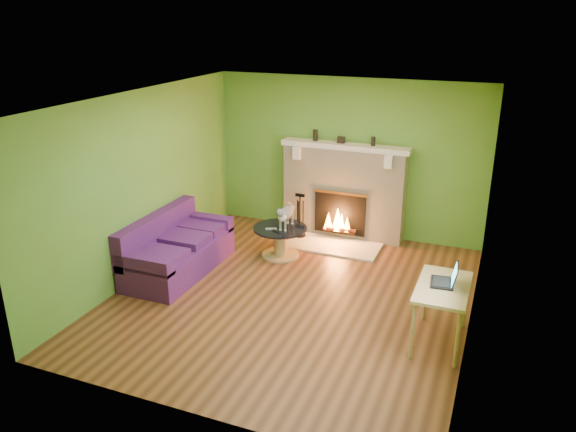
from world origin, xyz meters
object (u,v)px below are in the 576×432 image
(desk, at_px, (442,293))
(cat, at_px, (286,215))
(coffee_table, at_px, (280,240))
(sofa, at_px, (176,250))

(desk, height_order, cat, cat)
(desk, distance_m, cat, 2.98)
(cat, bearing_deg, coffee_table, -149.35)
(coffee_table, relative_size, desk, 0.85)
(desk, relative_size, cat, 1.57)
(coffee_table, height_order, cat, cat)
(coffee_table, bearing_deg, desk, -30.62)
(sofa, relative_size, desk, 1.91)
(desk, bearing_deg, coffee_table, 149.38)
(coffee_table, distance_m, cat, 0.40)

